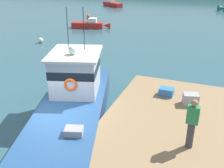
{
  "coord_description": "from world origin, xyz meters",
  "views": [
    {
      "loc": [
        5.29,
        -7.82,
        6.34
      ],
      "look_at": [
        1.2,
        2.56,
        1.4
      ],
      "focal_mm": 42.77,
      "sensor_mm": 36.0,
      "label": 1
    }
  ],
  "objects_px": {
    "moored_boat_outer_mooring": "(90,25)",
    "moored_boat_off_the_point": "(112,4)",
    "main_fishing_boat": "(74,101)",
    "crate_stack_mid_dock": "(191,99)",
    "mooring_buoy_inshore": "(41,40)",
    "crate_single_by_cleat": "(166,92)",
    "deckhand_by_the_boat": "(192,123)",
    "mooring_buoy_spare_mooring": "(88,16)"
  },
  "relations": [
    {
      "from": "moored_boat_off_the_point",
      "to": "mooring_buoy_inshore",
      "type": "xyz_separation_m",
      "value": [
        2.72,
        -24.55,
        -0.17
      ]
    },
    {
      "from": "moored_boat_outer_mooring",
      "to": "mooring_buoy_spare_mooring",
      "type": "bearing_deg",
      "value": 117.97
    },
    {
      "from": "main_fishing_boat",
      "to": "deckhand_by_the_boat",
      "type": "relative_size",
      "value": 6.07
    },
    {
      "from": "main_fishing_boat",
      "to": "moored_boat_outer_mooring",
      "type": "distance_m",
      "value": 19.63
    },
    {
      "from": "deckhand_by_the_boat",
      "to": "moored_boat_off_the_point",
      "type": "height_order",
      "value": "deckhand_by_the_boat"
    },
    {
      "from": "moored_boat_outer_mooring",
      "to": "moored_boat_off_the_point",
      "type": "bearing_deg",
      "value": 103.43
    },
    {
      "from": "main_fishing_boat",
      "to": "crate_stack_mid_dock",
      "type": "bearing_deg",
      "value": 13.82
    },
    {
      "from": "main_fishing_boat",
      "to": "moored_boat_off_the_point",
      "type": "bearing_deg",
      "value": 108.94
    },
    {
      "from": "mooring_buoy_spare_mooring",
      "to": "moored_boat_outer_mooring",
      "type": "bearing_deg",
      "value": -62.03
    },
    {
      "from": "mooring_buoy_spare_mooring",
      "to": "deckhand_by_the_boat",
      "type": "bearing_deg",
      "value": -57.75
    },
    {
      "from": "moored_boat_outer_mooring",
      "to": "mooring_buoy_inshore",
      "type": "height_order",
      "value": "moored_boat_outer_mooring"
    },
    {
      "from": "moored_boat_off_the_point",
      "to": "mooring_buoy_inshore",
      "type": "height_order",
      "value": "moored_boat_off_the_point"
    },
    {
      "from": "crate_single_by_cleat",
      "to": "deckhand_by_the_boat",
      "type": "height_order",
      "value": "deckhand_by_the_boat"
    },
    {
      "from": "main_fishing_boat",
      "to": "mooring_buoy_inshore",
      "type": "height_order",
      "value": "main_fishing_boat"
    },
    {
      "from": "crate_stack_mid_dock",
      "to": "deckhand_by_the_boat",
      "type": "bearing_deg",
      "value": -84.27
    },
    {
      "from": "deckhand_by_the_boat",
      "to": "mooring_buoy_inshore",
      "type": "relative_size",
      "value": 3.49
    },
    {
      "from": "crate_single_by_cleat",
      "to": "main_fishing_boat",
      "type": "bearing_deg",
      "value": -155.93
    },
    {
      "from": "crate_stack_mid_dock",
      "to": "mooring_buoy_spare_mooring",
      "type": "xyz_separation_m",
      "value": [
        -15.54,
        22.22,
        -1.18
      ]
    },
    {
      "from": "main_fishing_boat",
      "to": "moored_boat_outer_mooring",
      "type": "height_order",
      "value": "main_fishing_boat"
    },
    {
      "from": "moored_boat_off_the_point",
      "to": "crate_stack_mid_dock",
      "type": "bearing_deg",
      "value": -63.75
    },
    {
      "from": "moored_boat_off_the_point",
      "to": "moored_boat_outer_mooring",
      "type": "height_order",
      "value": "moored_boat_off_the_point"
    },
    {
      "from": "main_fishing_boat",
      "to": "deckhand_by_the_boat",
      "type": "xyz_separation_m",
      "value": [
        4.99,
        -1.71,
        1.05
      ]
    },
    {
      "from": "crate_single_by_cleat",
      "to": "moored_boat_outer_mooring",
      "type": "distance_m",
      "value": 20.03
    },
    {
      "from": "crate_single_by_cleat",
      "to": "mooring_buoy_spare_mooring",
      "type": "xyz_separation_m",
      "value": [
        -14.47,
        21.75,
        -1.12
      ]
    },
    {
      "from": "moored_boat_outer_mooring",
      "to": "crate_single_by_cleat",
      "type": "bearing_deg",
      "value": -54.62
    },
    {
      "from": "crate_stack_mid_dock",
      "to": "mooring_buoy_inshore",
      "type": "xyz_separation_m",
      "value": [
        -14.04,
        9.43,
        -1.2
      ]
    },
    {
      "from": "deckhand_by_the_boat",
      "to": "crate_single_by_cleat",
      "type": "bearing_deg",
      "value": 112.08
    },
    {
      "from": "moored_boat_off_the_point",
      "to": "mooring_buoy_spare_mooring",
      "type": "xyz_separation_m",
      "value": [
        1.22,
        -11.76,
        -0.15
      ]
    },
    {
      "from": "main_fishing_boat",
      "to": "moored_boat_outer_mooring",
      "type": "bearing_deg",
      "value": 113.9
    },
    {
      "from": "main_fishing_boat",
      "to": "mooring_buoy_spare_mooring",
      "type": "bearing_deg",
      "value": 114.87
    },
    {
      "from": "deckhand_by_the_boat",
      "to": "moored_boat_off_the_point",
      "type": "xyz_separation_m",
      "value": [
        -17.04,
        36.85,
        -1.66
      ]
    },
    {
      "from": "deckhand_by_the_boat",
      "to": "moored_boat_outer_mooring",
      "type": "relative_size",
      "value": 0.37
    },
    {
      "from": "crate_stack_mid_dock",
      "to": "moored_boat_outer_mooring",
      "type": "distance_m",
      "value": 21.04
    },
    {
      "from": "main_fishing_boat",
      "to": "mooring_buoy_spare_mooring",
      "type": "xyz_separation_m",
      "value": [
        -10.84,
        23.38,
        -0.76
      ]
    },
    {
      "from": "moored_boat_off_the_point",
      "to": "mooring_buoy_spare_mooring",
      "type": "height_order",
      "value": "moored_boat_off_the_point"
    },
    {
      "from": "crate_single_by_cleat",
      "to": "moored_boat_off_the_point",
      "type": "height_order",
      "value": "crate_single_by_cleat"
    },
    {
      "from": "moored_boat_outer_mooring",
      "to": "mooring_buoy_spare_mooring",
      "type": "height_order",
      "value": "moored_boat_outer_mooring"
    },
    {
      "from": "main_fishing_boat",
      "to": "deckhand_by_the_boat",
      "type": "bearing_deg",
      "value": -18.96
    },
    {
      "from": "deckhand_by_the_boat",
      "to": "mooring_buoy_spare_mooring",
      "type": "xyz_separation_m",
      "value": [
        -15.83,
        25.09,
        -1.81
      ]
    },
    {
      "from": "main_fishing_boat",
      "to": "deckhand_by_the_boat",
      "type": "height_order",
      "value": "main_fishing_boat"
    },
    {
      "from": "main_fishing_boat",
      "to": "crate_stack_mid_dock",
      "type": "distance_m",
      "value": 4.86
    },
    {
      "from": "crate_single_by_cleat",
      "to": "mooring_buoy_inshore",
      "type": "bearing_deg",
      "value": 145.36
    }
  ]
}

